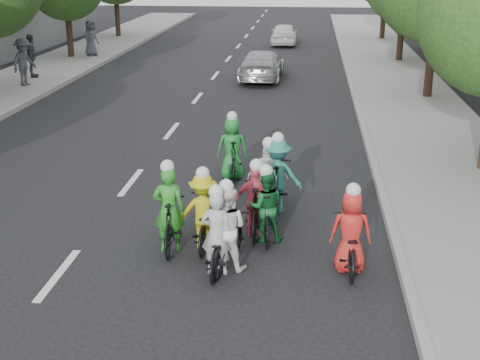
% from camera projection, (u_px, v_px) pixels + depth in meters
% --- Properties ---
extents(ground, '(120.00, 120.00, 0.00)m').
position_uv_depth(ground, '(58.00, 275.00, 11.77)').
color(ground, black).
rests_on(ground, ground).
extents(sidewalk_right, '(4.00, 80.00, 0.15)m').
position_uv_depth(sidewalk_right, '(429.00, 135.00, 20.36)').
color(sidewalk_right, gray).
rests_on(sidewalk_right, ground).
extents(curb_right, '(0.18, 80.00, 0.18)m').
position_uv_depth(curb_right, '(365.00, 133.00, 20.55)').
color(curb_right, '#999993').
rests_on(curb_right, ground).
extents(cyclist_0, '(0.59, 1.59, 1.65)m').
position_uv_depth(cyclist_0, '(217.00, 244.00, 11.75)').
color(cyclist_0, black).
rests_on(cyclist_0, ground).
extents(cyclist_1, '(0.75, 1.73, 1.57)m').
position_uv_depth(cyclist_1, '(266.00, 211.00, 13.04)').
color(cyclist_1, black).
rests_on(cyclist_1, ground).
extents(cyclist_2, '(0.97, 1.76, 1.62)m').
position_uv_depth(cyclist_2, '(204.00, 217.00, 12.76)').
color(cyclist_2, black).
rests_on(cyclist_2, ground).
extents(cyclist_3, '(0.85, 1.78, 1.60)m').
position_uv_depth(cyclist_3, '(256.00, 206.00, 13.28)').
color(cyclist_3, black).
rests_on(cyclist_3, ground).
extents(cyclist_4, '(0.74, 1.72, 1.66)m').
position_uv_depth(cyclist_4, '(350.00, 240.00, 11.81)').
color(cyclist_4, black).
rests_on(cyclist_4, ground).
extents(cyclist_5, '(0.64, 1.71, 1.80)m').
position_uv_depth(cyclist_5, '(170.00, 218.00, 12.60)').
color(cyclist_5, black).
rests_on(cyclist_5, ground).
extents(cyclist_6, '(0.88, 1.78, 1.68)m').
position_uv_depth(cyclist_6, '(227.00, 236.00, 11.91)').
color(cyclist_6, black).
rests_on(cyclist_6, ground).
extents(cyclist_7, '(1.08, 1.86, 1.79)m').
position_uv_depth(cyclist_7, '(277.00, 181.00, 14.46)').
color(cyclist_7, black).
rests_on(cyclist_7, ground).
extents(cyclist_8, '(0.93, 2.00, 1.68)m').
position_uv_depth(cyclist_8, '(268.00, 185.00, 14.53)').
color(cyclist_8, black).
rests_on(cyclist_8, ground).
extents(cyclist_9, '(0.83, 1.74, 1.72)m').
position_uv_depth(cyclist_9, '(232.00, 153.00, 16.60)').
color(cyclist_9, black).
rests_on(cyclist_9, ground).
extents(follow_car_lead, '(1.89, 4.47, 1.29)m').
position_uv_depth(follow_car_lead, '(262.00, 65.00, 29.38)').
color(follow_car_lead, '#AEAEB2').
rests_on(follow_car_lead, ground).
extents(follow_car_trail, '(1.57, 3.83, 1.30)m').
position_uv_depth(follow_car_trail, '(284.00, 34.00, 40.32)').
color(follow_car_trail, silver).
rests_on(follow_car_trail, ground).
extents(spectator_0, '(1.06, 1.40, 1.93)m').
position_uv_depth(spectator_0, '(24.00, 62.00, 27.22)').
color(spectator_0, '#454550').
rests_on(spectator_0, sidewalk_left).
extents(spectator_1, '(0.81, 1.20, 1.89)m').
position_uv_depth(spectator_1, '(31.00, 56.00, 28.99)').
color(spectator_1, '#484954').
rests_on(spectator_1, sidewalk_left).
extents(spectator_2, '(0.90, 1.06, 1.84)m').
position_uv_depth(spectator_2, '(91.00, 38.00, 35.05)').
color(spectator_2, '#4C4B58').
rests_on(spectator_2, sidewalk_left).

